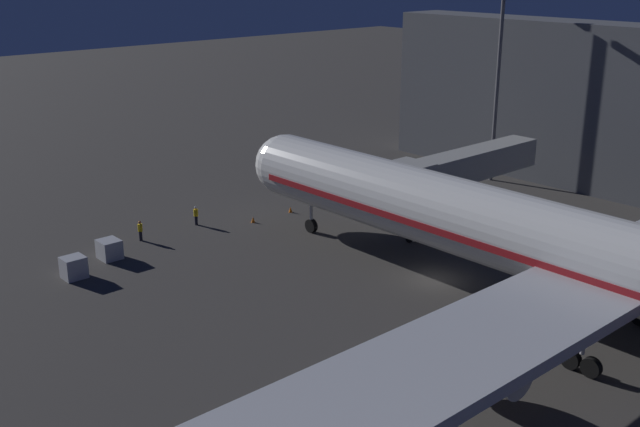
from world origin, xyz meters
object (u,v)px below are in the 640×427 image
at_px(jet_bridge, 454,169).
at_px(traffic_cone_nose_port, 290,209).
at_px(baggage_container_far_row, 109,249).
at_px(ground_crew_marshaller_fwd, 140,230).
at_px(baggage_container_mid_row, 74,267).
at_px(traffic_cone_nose_starboard, 253,220).
at_px(airliner_at_gate, 593,259).
at_px(apron_floodlight_mast, 498,71).
at_px(ground_crew_near_nose_gear, 196,215).

relative_size(jet_bridge, traffic_cone_nose_port, 32.94).
distance_m(baggage_container_far_row, ground_crew_marshaller_fwd, 4.37).
xyz_separation_m(baggage_container_mid_row, traffic_cone_nose_starboard, (-17.67, -1.28, -0.55)).
xyz_separation_m(airliner_at_gate, baggage_container_far_row, (16.04, -32.28, -4.54)).
relative_size(apron_floodlight_mast, ground_crew_near_nose_gear, 11.67).
height_order(jet_bridge, baggage_container_far_row, jet_bridge).
height_order(baggage_container_mid_row, traffic_cone_nose_starboard, baggage_container_mid_row).
xyz_separation_m(baggage_container_far_row, traffic_cone_nose_port, (-18.24, 0.54, -0.50)).
bearing_deg(ground_crew_marshaller_fwd, traffic_cone_nose_port, 169.98).
bearing_deg(ground_crew_near_nose_gear, airliner_at_gate, 100.48).
bearing_deg(traffic_cone_nose_port, ground_crew_near_nose_gear, -18.45).
xyz_separation_m(ground_crew_near_nose_gear, traffic_cone_nose_starboard, (-4.20, 2.87, -0.69)).
bearing_deg(baggage_container_mid_row, apron_floodlight_mast, 174.34).
bearing_deg(traffic_cone_nose_port, airliner_at_gate, 86.03).
xyz_separation_m(apron_floodlight_mast, ground_crew_near_nose_gear, (31.90, -8.64, -10.74)).
height_order(apron_floodlight_mast, traffic_cone_nose_port, apron_floodlight_mast).
relative_size(jet_bridge, ground_crew_marshaller_fwd, 10.28).
distance_m(baggage_container_mid_row, baggage_container_far_row, 4.24).
bearing_deg(apron_floodlight_mast, ground_crew_near_nose_gear, -15.16).
bearing_deg(airliner_at_gate, baggage_container_mid_row, -56.87).
distance_m(traffic_cone_nose_port, traffic_cone_nose_starboard, 4.40).
bearing_deg(baggage_container_far_row, ground_crew_marshaller_fwd, -152.79).
height_order(airliner_at_gate, baggage_container_mid_row, airliner_at_gate).
bearing_deg(ground_crew_near_nose_gear, baggage_container_far_row, 13.56).
bearing_deg(ground_crew_marshaller_fwd, airliner_at_gate, 109.54).
distance_m(ground_crew_near_nose_gear, traffic_cone_nose_port, 9.09).
distance_m(ground_crew_marshaller_fwd, traffic_cone_nose_starboard, 10.30).
xyz_separation_m(jet_bridge, apron_floodlight_mast, (-15.51, -7.11, 6.30)).
xyz_separation_m(jet_bridge, traffic_cone_nose_starboard, (12.19, -12.89, -5.12)).
distance_m(jet_bridge, apron_floodlight_mast, 18.19).
height_order(airliner_at_gate, jet_bridge, airliner_at_gate).
height_order(ground_crew_near_nose_gear, ground_crew_marshaller_fwd, ground_crew_marshaller_fwd).
bearing_deg(jet_bridge, baggage_container_mid_row, -21.23).
relative_size(jet_bridge, ground_crew_near_nose_gear, 10.34).
bearing_deg(traffic_cone_nose_starboard, apron_floodlight_mast, 168.22).
xyz_separation_m(baggage_container_far_row, traffic_cone_nose_starboard, (-13.84, 0.54, -0.50)).
bearing_deg(baggage_container_mid_row, baggage_container_far_row, -154.54).
height_order(jet_bridge, traffic_cone_nose_port, jet_bridge).
bearing_deg(baggage_container_far_row, traffic_cone_nose_starboard, 177.76).
distance_m(apron_floodlight_mast, ground_crew_near_nose_gear, 34.75).
relative_size(baggage_container_mid_row, traffic_cone_nose_port, 3.00).
relative_size(apron_floodlight_mast, baggage_container_mid_row, 12.38).
bearing_deg(jet_bridge, traffic_cone_nose_port, -58.83).
xyz_separation_m(apron_floodlight_mast, traffic_cone_nose_starboard, (27.70, -5.78, -11.42)).
relative_size(baggage_container_far_row, ground_crew_near_nose_gear, 0.99).
height_order(baggage_container_mid_row, ground_crew_marshaller_fwd, ground_crew_marshaller_fwd).
xyz_separation_m(baggage_container_far_row, ground_crew_near_nose_gear, (-9.64, -2.33, 0.19)).
distance_m(baggage_container_mid_row, ground_crew_marshaller_fwd, 8.61).
relative_size(baggage_container_far_row, traffic_cone_nose_port, 3.16).
bearing_deg(ground_crew_marshaller_fwd, apron_floodlight_mast, 167.55).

